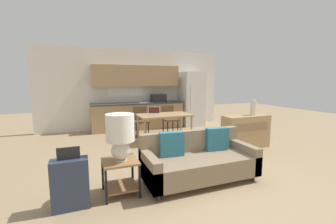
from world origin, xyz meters
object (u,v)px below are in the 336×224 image
at_px(couch, 197,160).
at_px(dining_chair_far_left, 141,120).
at_px(suitcase, 70,184).
at_px(refrigerator, 192,99).
at_px(vase, 253,108).
at_px(side_table, 120,171).
at_px(credenza, 246,131).
at_px(dining_table, 164,117).
at_px(dining_chair_far_right, 169,118).
at_px(laptop, 154,112).
at_px(table_lamp, 120,133).

bearing_deg(couch, dining_chair_far_left, 92.07).
bearing_deg(suitcase, couch, 4.67).
distance_m(refrigerator, vase, 3.00).
bearing_deg(side_table, couch, 0.63).
xyz_separation_m(refrigerator, credenza, (-0.07, -3.01, -0.57)).
distance_m(dining_table, dining_chair_far_right, 0.89).
distance_m(couch, dining_chair_far_left, 3.24).
bearing_deg(suitcase, refrigerator, 47.26).
distance_m(dining_table, side_table, 2.96).
bearing_deg(refrigerator, laptop, -140.82).
distance_m(credenza, suitcase, 4.16).
bearing_deg(couch, side_table, -179.37).
xyz_separation_m(vase, dining_chair_far_right, (-1.42, 2.01, -0.48)).
height_order(couch, table_lamp, table_lamp).
height_order(table_lamp, suitcase, table_lamp).
relative_size(refrigerator, laptop, 5.11).
distance_m(refrigerator, dining_table, 2.47).
bearing_deg(table_lamp, dining_table, 57.21).
relative_size(couch, suitcase, 2.26).
bearing_deg(dining_table, laptop, 155.33).
height_order(vase, suitcase, vase).
bearing_deg(dining_chair_far_right, suitcase, -131.99).
height_order(refrigerator, laptop, refrigerator).
xyz_separation_m(dining_table, couch, (-0.33, -2.45, -0.35)).
relative_size(side_table, credenza, 0.43).
distance_m(couch, vase, 2.58).
relative_size(refrigerator, dining_chair_far_right, 2.22).
bearing_deg(refrigerator, dining_table, -135.00).
xyz_separation_m(side_table, credenza, (3.28, 1.19, 0.05)).
bearing_deg(dining_chair_far_right, dining_table, -123.90).
relative_size(dining_chair_far_right, suitcase, 1.07).
bearing_deg(table_lamp, dining_chair_far_left, 70.60).
height_order(dining_table, side_table, dining_table).
bearing_deg(dining_table, couch, -97.77).
relative_size(refrigerator, vase, 5.04).
bearing_deg(credenza, table_lamp, -159.61).
relative_size(table_lamp, dining_chair_far_right, 0.77).
bearing_deg(dining_chair_far_right, laptop, -140.81).
relative_size(refrigerator, table_lamp, 2.88).
relative_size(couch, laptop, 4.86).
bearing_deg(laptop, dining_table, -7.64).
bearing_deg(vase, suitcase, -162.07).
distance_m(vase, dining_chair_far_right, 2.51).
bearing_deg(refrigerator, couch, -116.31).
bearing_deg(credenza, dining_chair_far_left, 135.78).
distance_m(dining_table, couch, 2.49).
bearing_deg(couch, vase, 28.23).
height_order(dining_table, couch, couch).
height_order(couch, side_table, couch).
distance_m(couch, credenza, 2.32).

